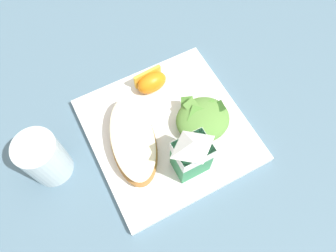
{
  "coord_description": "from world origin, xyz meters",
  "views": [
    {
      "loc": [
        0.12,
        0.22,
        0.56
      ],
      "look_at": [
        0.0,
        0.0,
        0.03
      ],
      "focal_mm": 34.29,
      "sensor_mm": 36.0,
      "label": 1
    }
  ],
  "objects_px": {
    "cheesy_pizza_bread": "(132,139)",
    "orange_wedge_front": "(151,82)",
    "milk_carton": "(191,154)",
    "drinking_clear_cup": "(44,158)",
    "white_plate": "(168,130)",
    "green_salad_pile": "(203,119)"
  },
  "relations": [
    {
      "from": "cheesy_pizza_bread",
      "to": "orange_wedge_front",
      "type": "height_order",
      "value": "orange_wedge_front"
    },
    {
      "from": "milk_carton",
      "to": "drinking_clear_cup",
      "type": "distance_m",
      "value": 0.24
    },
    {
      "from": "white_plate",
      "to": "drinking_clear_cup",
      "type": "relative_size",
      "value": 2.71
    },
    {
      "from": "cheesy_pizza_bread",
      "to": "green_salad_pile",
      "type": "height_order",
      "value": "green_salad_pile"
    },
    {
      "from": "white_plate",
      "to": "cheesy_pizza_bread",
      "type": "bearing_deg",
      "value": -2.38
    },
    {
      "from": "orange_wedge_front",
      "to": "drinking_clear_cup",
      "type": "height_order",
      "value": "drinking_clear_cup"
    },
    {
      "from": "cheesy_pizza_bread",
      "to": "milk_carton",
      "type": "distance_m",
      "value": 0.12
    },
    {
      "from": "green_salad_pile",
      "to": "orange_wedge_front",
      "type": "height_order",
      "value": "green_salad_pile"
    },
    {
      "from": "white_plate",
      "to": "cheesy_pizza_bread",
      "type": "xyz_separation_m",
      "value": [
        0.07,
        -0.0,
        0.03
      ]
    },
    {
      "from": "milk_carton",
      "to": "white_plate",
      "type": "bearing_deg",
      "value": -90.83
    },
    {
      "from": "white_plate",
      "to": "milk_carton",
      "type": "relative_size",
      "value": 2.55
    },
    {
      "from": "white_plate",
      "to": "green_salad_pile",
      "type": "relative_size",
      "value": 2.79
    },
    {
      "from": "orange_wedge_front",
      "to": "drinking_clear_cup",
      "type": "xyz_separation_m",
      "value": [
        0.23,
        0.06,
        0.02
      ]
    },
    {
      "from": "green_salad_pile",
      "to": "orange_wedge_front",
      "type": "bearing_deg",
      "value": -67.96
    },
    {
      "from": "milk_carton",
      "to": "orange_wedge_front",
      "type": "height_order",
      "value": "milk_carton"
    },
    {
      "from": "white_plate",
      "to": "milk_carton",
      "type": "distance_m",
      "value": 0.11
    },
    {
      "from": "white_plate",
      "to": "orange_wedge_front",
      "type": "distance_m",
      "value": 0.1
    },
    {
      "from": "white_plate",
      "to": "drinking_clear_cup",
      "type": "height_order",
      "value": "drinking_clear_cup"
    },
    {
      "from": "green_salad_pile",
      "to": "drinking_clear_cup",
      "type": "relative_size",
      "value": 0.97
    },
    {
      "from": "cheesy_pizza_bread",
      "to": "white_plate",
      "type": "bearing_deg",
      "value": 177.62
    },
    {
      "from": "green_salad_pile",
      "to": "cheesy_pizza_bread",
      "type": "bearing_deg",
      "value": -10.75
    },
    {
      "from": "orange_wedge_front",
      "to": "milk_carton",
      "type": "bearing_deg",
      "value": 85.39
    }
  ]
}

